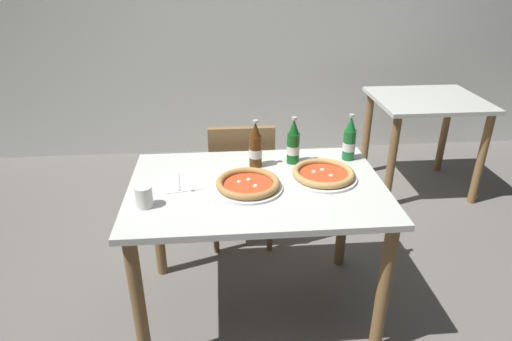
# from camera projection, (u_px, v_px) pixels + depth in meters

# --- Properties ---
(ground_plane) EXTENTS (8.00, 8.00, 0.00)m
(ground_plane) POSITION_uv_depth(u_px,v_px,m) (257.00, 306.00, 2.41)
(ground_plane) COLOR slate
(back_wall_tiled) EXTENTS (7.00, 0.10, 2.60)m
(back_wall_tiled) POSITION_uv_depth(u_px,v_px,m) (235.00, 9.00, 3.81)
(back_wall_tiled) COLOR white
(back_wall_tiled) RESTS_ON ground_plane
(dining_table_main) EXTENTS (1.20, 0.80, 0.75)m
(dining_table_main) POSITION_uv_depth(u_px,v_px,m) (257.00, 206.00, 2.13)
(dining_table_main) COLOR silver
(dining_table_main) RESTS_ON ground_plane
(chair_behind_table) EXTENTS (0.40, 0.40, 0.85)m
(chair_behind_table) POSITION_uv_depth(u_px,v_px,m) (241.00, 177.00, 2.74)
(chair_behind_table) COLOR olive
(chair_behind_table) RESTS_ON ground_plane
(dining_table_background) EXTENTS (0.80, 0.70, 0.75)m
(dining_table_background) POSITION_uv_depth(u_px,v_px,m) (425.00, 118.00, 3.40)
(dining_table_background) COLOR silver
(dining_table_background) RESTS_ON ground_plane
(pizza_margherita_near) EXTENTS (0.33, 0.33, 0.04)m
(pizza_margherita_near) POSITION_uv_depth(u_px,v_px,m) (323.00, 174.00, 2.14)
(pizza_margherita_near) COLOR white
(pizza_margherita_near) RESTS_ON dining_table_main
(pizza_marinara_far) EXTENTS (0.32, 0.32, 0.04)m
(pizza_marinara_far) POSITION_uv_depth(u_px,v_px,m) (248.00, 184.00, 2.04)
(pizza_marinara_far) COLOR white
(pizza_marinara_far) RESTS_ON dining_table_main
(beer_bottle_left) EXTENTS (0.07, 0.07, 0.25)m
(beer_bottle_left) POSITION_uv_depth(u_px,v_px,m) (293.00, 144.00, 2.26)
(beer_bottle_left) COLOR #14591E
(beer_bottle_left) RESTS_ON dining_table_main
(beer_bottle_center) EXTENTS (0.07, 0.07, 0.25)m
(beer_bottle_center) POSITION_uv_depth(u_px,v_px,m) (349.00, 141.00, 2.30)
(beer_bottle_center) COLOR #196B2D
(beer_bottle_center) RESTS_ON dining_table_main
(beer_bottle_right) EXTENTS (0.07, 0.07, 0.25)m
(beer_bottle_right) POSITION_uv_depth(u_px,v_px,m) (256.00, 147.00, 2.22)
(beer_bottle_right) COLOR #512D0F
(beer_bottle_right) RESTS_ON dining_table_main
(napkin_with_cutlery) EXTENTS (0.21, 0.21, 0.01)m
(napkin_with_cutlery) POSITION_uv_depth(u_px,v_px,m) (183.00, 182.00, 2.10)
(napkin_with_cutlery) COLOR white
(napkin_with_cutlery) RESTS_ON dining_table_main
(paper_cup) EXTENTS (0.07, 0.07, 0.09)m
(paper_cup) POSITION_uv_depth(u_px,v_px,m) (144.00, 197.00, 1.88)
(paper_cup) COLOR white
(paper_cup) RESTS_ON dining_table_main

